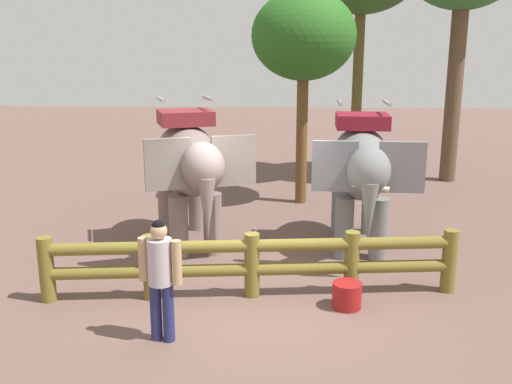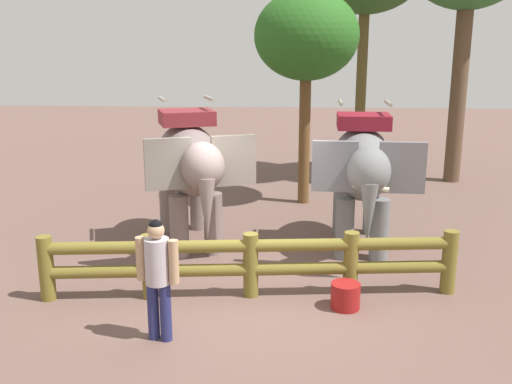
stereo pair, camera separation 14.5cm
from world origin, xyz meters
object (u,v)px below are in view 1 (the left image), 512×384
object	(u,v)px
elephant_near_left	(189,165)
tourist_woman_in_black	(160,272)
log_fence	(252,260)
elephant_center	(361,168)
tree_far_right	(304,38)
feed_bucket	(347,295)

from	to	relation	value
elephant_near_left	tourist_woman_in_black	bearing A→B (deg)	-86.46
log_fence	tourist_woman_in_black	world-z (taller)	tourist_woman_in_black
elephant_center	tree_far_right	size ratio (longest dim) A/B	0.64
elephant_near_left	feed_bucket	distance (m)	4.22
feed_bucket	elephant_near_left	bearing A→B (deg)	136.14
log_fence	tourist_woman_in_black	bearing A→B (deg)	-127.06
elephant_near_left	tree_far_right	bearing A→B (deg)	56.34
tree_far_right	log_fence	bearing A→B (deg)	-99.02
log_fence	feed_bucket	size ratio (longest dim) A/B	14.71
tourist_woman_in_black	feed_bucket	bearing A→B (deg)	23.60
elephant_center	feed_bucket	world-z (taller)	elephant_center
elephant_near_left	elephant_center	bearing A→B (deg)	0.12
tourist_woman_in_black	tree_far_right	xyz separation A→B (m)	(2.06, 7.34, 3.13)
elephant_center	tourist_woman_in_black	distance (m)	5.03
log_fence	tree_far_right	xyz separation A→B (m)	(0.93, 5.84, 3.52)
feed_bucket	elephant_center	bearing A→B (deg)	79.67
log_fence	elephant_center	bearing A→B (deg)	50.35
log_fence	elephant_center	world-z (taller)	elephant_center
tourist_woman_in_black	feed_bucket	distance (m)	2.96
elephant_center	tourist_woman_in_black	world-z (taller)	elephant_center
elephant_near_left	tree_far_right	distance (m)	4.83
tourist_woman_in_black	tree_far_right	world-z (taller)	tree_far_right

